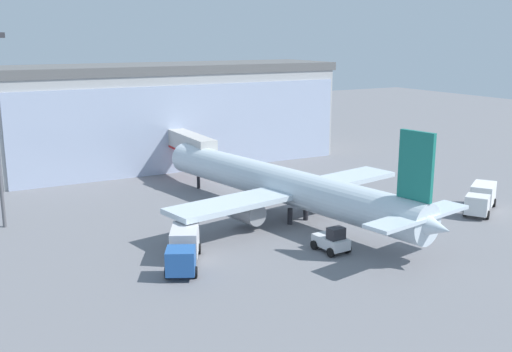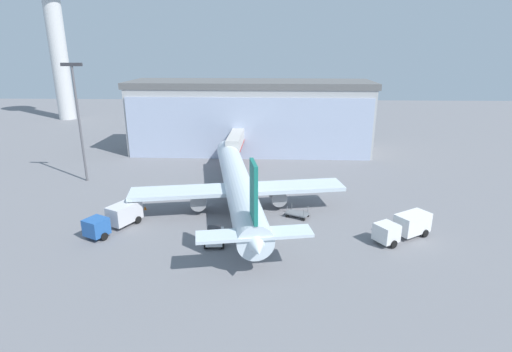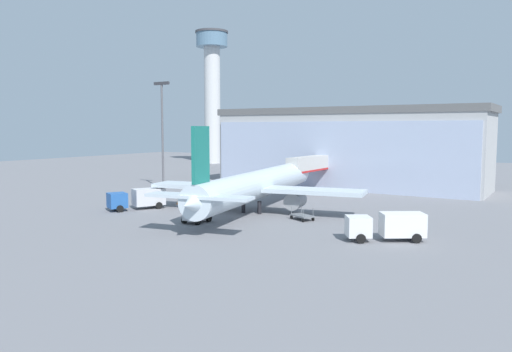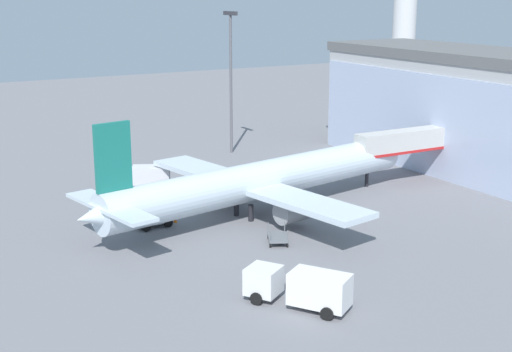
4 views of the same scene
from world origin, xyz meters
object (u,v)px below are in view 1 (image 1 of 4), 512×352
Objects in this scene: safety_cone_nose at (315,241)px; airplane at (284,186)px; baggage_cart at (362,209)px; safety_cone_wingtip at (176,237)px; jet_bridge at (187,143)px; catering_truck at (184,247)px; fuel_truck at (481,198)px; pushback_tug at (332,241)px.

airplane is at bearing 77.83° from safety_cone_nose.
baggage_cart is 5.86× the size of safety_cone_wingtip.
jet_bridge is 25.68× the size of safety_cone_wingtip.
jet_bridge is 30.45m from catering_truck.
airplane is at bearing -173.78° from jet_bridge.
airplane is 21.25m from fuel_truck.
airplane is 5.22× the size of catering_truck.
catering_truck reaches higher than safety_cone_nose.
safety_cone_wingtip is at bearing 146.44° from safety_cone_nose.
airplane is at bearing 5.47° from safety_cone_wingtip.
fuel_truck is 13.33× the size of safety_cone_wingtip.
fuel_truck is (21.36, -28.99, -3.18)m from jet_bridge.
airplane reaches higher than baggage_cart.
jet_bridge is 36.15m from fuel_truck.
safety_cone_wingtip is at bearing -157.97° from baggage_cart.
airplane is 12.78m from safety_cone_wingtip.
airplane is at bearing -12.45° from pushback_tug.
jet_bridge is at bearing 64.44° from safety_cone_wingtip.
jet_bridge reaches higher than pushback_tug.
baggage_cart is 5.86× the size of safety_cone_nose.
jet_bridge reaches higher than safety_cone_wingtip.
catering_truck is (-12.09, -27.77, -3.18)m from jet_bridge.
catering_truck reaches higher than pushback_tug.
catering_truck reaches higher than safety_cone_wingtip.
catering_truck is 12.31m from safety_cone_nose.
airplane reaches higher than jet_bridge.
fuel_truck is 2.28× the size of baggage_cart.
safety_cone_nose is at bearing -33.56° from safety_cone_wingtip.
pushback_tug is 14.22m from safety_cone_wingtip.
fuel_truck reaches higher than baggage_cart.
airplane is (1.88, -20.70, -1.30)m from jet_bridge.
jet_bridge reaches higher than safety_cone_nose.
safety_cone_wingtip is (1.62, 5.89, -1.19)m from catering_truck.
safety_cone_nose is (-21.24, 0.09, -1.19)m from fuel_truck.
catering_truck is at bearing 70.76° from pushback_tug.
catering_truck is at bearing 174.71° from safety_cone_nose.
jet_bridge is 31.49m from pushback_tug.
safety_cone_wingtip is at bearing -168.43° from catering_truck.
fuel_truck is 21.30m from pushback_tug.
safety_cone_wingtip is (-10.58, 7.02, 0.00)m from safety_cone_nose.
catering_truck is at bearing -34.81° from fuel_truck.
jet_bridge is 4.38× the size of baggage_cart.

